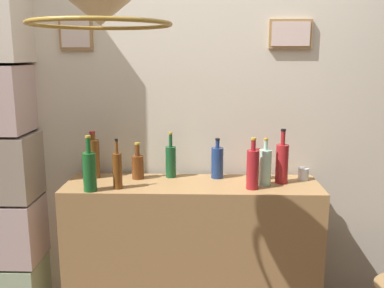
# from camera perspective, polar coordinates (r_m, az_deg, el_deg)

# --- Properties ---
(panelled_rear_partition) EXTENTS (3.27, 0.15, 2.55)m
(panelled_rear_partition) POSITION_cam_1_polar(r_m,az_deg,el_deg) (2.75, 0.19, 4.17)
(panelled_rear_partition) COLOR beige
(panelled_rear_partition) RESTS_ON ground
(bar_shelf_unit) EXTENTS (1.51, 0.41, 0.97)m
(bar_shelf_unit) POSITION_cam_1_polar(r_m,az_deg,el_deg) (2.74, 0.03, -15.02)
(bar_shelf_unit) COLOR #9E7547
(bar_shelf_unit) RESTS_ON ground
(liquor_bottle_bourbon) EXTENTS (0.07, 0.07, 0.25)m
(liquor_bottle_bourbon) POSITION_cam_1_polar(r_m,az_deg,el_deg) (2.65, 3.39, -2.44)
(liquor_bottle_bourbon) COLOR navy
(liquor_bottle_bourbon) RESTS_ON bar_shelf_unit
(liquor_bottle_scotch) EXTENTS (0.07, 0.07, 0.28)m
(liquor_bottle_scotch) POSITION_cam_1_polar(r_m,az_deg,el_deg) (2.53, 9.70, -3.03)
(liquor_bottle_scotch) COLOR #A8DAC2
(liquor_bottle_scotch) RESTS_ON bar_shelf_unit
(liquor_bottle_vodka) EXTENTS (0.07, 0.07, 0.20)m
(liquor_bottle_vodka) POSITION_cam_1_polar(r_m,az_deg,el_deg) (2.64, 8.72, -3.12)
(liquor_bottle_vodka) COLOR maroon
(liquor_bottle_vodka) RESTS_ON bar_shelf_unit
(liquor_bottle_vermouth) EXTENTS (0.06, 0.06, 0.28)m
(liquor_bottle_vermouth) POSITION_cam_1_polar(r_m,az_deg,el_deg) (2.67, -2.85, -2.25)
(liquor_bottle_vermouth) COLOR #174D27
(liquor_bottle_vermouth) RESTS_ON bar_shelf_unit
(liquor_bottle_gin) EXTENTS (0.07, 0.07, 0.33)m
(liquor_bottle_gin) POSITION_cam_1_polar(r_m,az_deg,el_deg) (2.59, 11.90, -2.44)
(liquor_bottle_gin) COLOR maroon
(liquor_bottle_gin) RESTS_ON bar_shelf_unit
(liquor_bottle_brandy) EXTENTS (0.07, 0.07, 0.23)m
(liquor_bottle_brandy) POSITION_cam_1_polar(r_m,az_deg,el_deg) (2.65, -7.23, -2.90)
(liquor_bottle_brandy) COLOR brown
(liquor_bottle_brandy) RESTS_ON bar_shelf_unit
(liquor_bottle_tequila) EXTENTS (0.07, 0.07, 0.32)m
(liquor_bottle_tequila) POSITION_cam_1_polar(r_m,az_deg,el_deg) (2.45, -13.50, -3.47)
(liquor_bottle_tequila) COLOR #195724
(liquor_bottle_tequila) RESTS_ON bar_shelf_unit
(liquor_bottle_port) EXTENTS (0.08, 0.08, 0.29)m
(liquor_bottle_port) POSITION_cam_1_polar(r_m,az_deg,el_deg) (2.72, -13.00, -1.81)
(liquor_bottle_port) COLOR brown
(liquor_bottle_port) RESTS_ON bar_shelf_unit
(liquor_bottle_mezcal) EXTENTS (0.07, 0.07, 0.30)m
(liquor_bottle_mezcal) POSITION_cam_1_polar(r_m,az_deg,el_deg) (2.45, 8.10, -3.26)
(liquor_bottle_mezcal) COLOR maroon
(liquor_bottle_mezcal) RESTS_ON bar_shelf_unit
(liquor_bottle_whiskey) EXTENTS (0.05, 0.05, 0.29)m
(liquor_bottle_whiskey) POSITION_cam_1_polar(r_m,az_deg,el_deg) (2.47, -9.92, -3.45)
(liquor_bottle_whiskey) COLOR brown
(liquor_bottle_whiskey) RESTS_ON bar_shelf_unit
(glass_tumbler_rocks) EXTENTS (0.07, 0.07, 0.07)m
(glass_tumbler_rocks) POSITION_cam_1_polar(r_m,az_deg,el_deg) (2.70, 14.61, -3.88)
(glass_tumbler_rocks) COLOR silver
(glass_tumbler_rocks) RESTS_ON bar_shelf_unit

